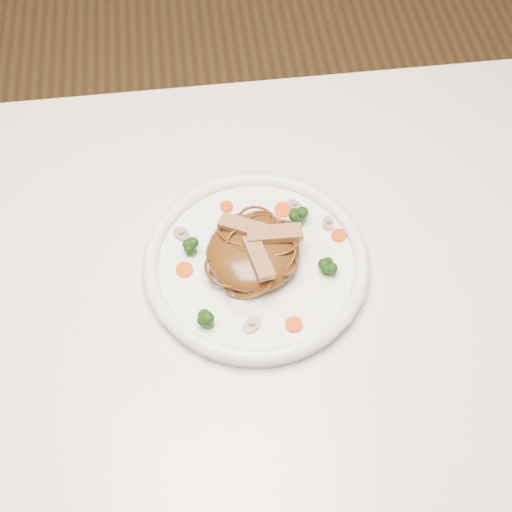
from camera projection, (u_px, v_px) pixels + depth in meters
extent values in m
plane|color=#50331B|center=(224.00, 478.00, 1.50)|extent=(4.00, 4.00, 0.00)
cube|color=beige|center=(203.00, 316.00, 0.89)|extent=(1.20, 0.80, 0.04)
cylinder|color=brown|center=(463.00, 230.00, 1.43)|extent=(0.06, 0.06, 0.71)
cylinder|color=white|center=(256.00, 265.00, 0.90)|extent=(0.33, 0.33, 0.02)
ellipsoid|color=#582E10|center=(253.00, 252.00, 0.88)|extent=(0.14, 0.14, 0.04)
cube|color=#A67E4E|center=(274.00, 234.00, 0.87)|extent=(0.07, 0.02, 0.01)
cube|color=#A67E4E|center=(244.00, 226.00, 0.87)|extent=(0.07, 0.05, 0.01)
cube|color=#A67E4E|center=(259.00, 257.00, 0.85)|extent=(0.03, 0.07, 0.01)
cylinder|color=#EC5108|center=(283.00, 210.00, 0.94)|extent=(0.03, 0.03, 0.00)
cylinder|color=#EC5108|center=(185.00, 270.00, 0.88)|extent=(0.03, 0.03, 0.00)
cylinder|color=#EC5108|center=(339.00, 235.00, 0.91)|extent=(0.02, 0.02, 0.00)
cylinder|color=#EC5108|center=(226.00, 207.00, 0.94)|extent=(0.02, 0.02, 0.00)
cylinder|color=#EC5108|center=(294.00, 325.00, 0.84)|extent=(0.03, 0.03, 0.00)
cylinder|color=tan|center=(252.00, 325.00, 0.84)|extent=(0.04, 0.04, 0.01)
cylinder|color=tan|center=(328.00, 223.00, 0.92)|extent=(0.03, 0.03, 0.01)
cylinder|color=tan|center=(181.00, 234.00, 0.91)|extent=(0.03, 0.03, 0.01)
cylinder|color=tan|center=(294.00, 206.00, 0.94)|extent=(0.03, 0.03, 0.01)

